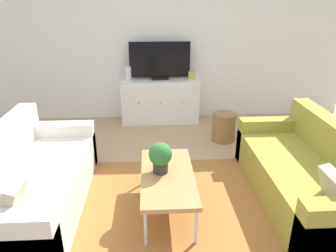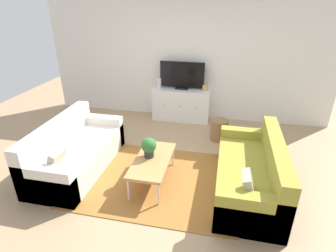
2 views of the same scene
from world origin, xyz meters
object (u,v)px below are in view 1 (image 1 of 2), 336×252
tv_console (160,101)px  wicker_basket (224,127)px  couch_left_side (28,185)px  flat_screen_tv (160,61)px  mantel_clock (192,75)px  potted_plant (160,156)px  glass_vase (128,73)px  coffee_table (168,177)px  couch_right_side (310,176)px

tv_console → wicker_basket: 1.26m
couch_left_side → tv_console: bearing=59.5°
flat_screen_tv → mantel_clock: 0.58m
couch_left_side → potted_plant: couch_left_side is taller
glass_vase → coffee_table: bearing=-78.3°
couch_right_side → mantel_clock: size_ratio=14.72×
couch_left_side → glass_vase: size_ratio=8.55×
couch_right_side → glass_vase: 3.15m
couch_left_side → mantel_clock: (1.92, 2.37, 0.51)m
wicker_basket → couch_right_side: bearing=-69.8°
couch_right_side → potted_plant: couch_right_side is taller
couch_left_side → couch_right_side: same height
coffee_table → wicker_basket: wicker_basket is taller
wicker_basket → glass_vase: bearing=149.5°
mantel_clock → potted_plant: bearing=-104.1°
mantel_clock → wicker_basket: mantel_clock is taller
tv_console → mantel_clock: bearing=0.0°
wicker_basket → couch_left_side: bearing=-146.5°
glass_vase → tv_console: bearing=-0.0°
potted_plant → tv_console: 2.42m
wicker_basket → tv_console: bearing=137.1°
flat_screen_tv → mantel_clock: size_ratio=7.57×
potted_plant → glass_vase: bearing=100.4°
mantel_clock → glass_vase: bearing=180.0°
potted_plant → flat_screen_tv: size_ratio=0.32×
couch_left_side → potted_plant: size_ratio=6.15×
glass_vase → couch_left_side: bearing=-110.2°
potted_plant → wicker_basket: size_ratio=0.73×
couch_left_side → flat_screen_tv: flat_screen_tv is taller
couch_right_side → wicker_basket: 1.63m
couch_right_side → potted_plant: size_ratio=6.15×
flat_screen_tv → wicker_basket: flat_screen_tv is taller
couch_right_side → coffee_table: bearing=-176.5°
flat_screen_tv → glass_vase: (-0.52, -0.02, -0.19)m
couch_right_side → coffee_table: (-1.49, -0.09, 0.10)m
couch_left_side → glass_vase: glass_vase is taller
flat_screen_tv → couch_left_side: bearing=-120.2°
wicker_basket → mantel_clock: bearing=114.7°
potted_plant → glass_vase: size_ratio=1.39×
couch_left_side → flat_screen_tv: 2.87m
couch_left_side → wicker_basket: 2.77m
couch_left_side → flat_screen_tv: (1.40, 2.39, 0.75)m
tv_console → flat_screen_tv: size_ratio=1.31×
tv_console → wicker_basket: size_ratio=3.03×
coffee_table → potted_plant: bearing=140.7°
tv_console → mantel_clock: size_ratio=9.90×
coffee_table → wicker_basket: bearing=60.2°
coffee_table → flat_screen_tv: flat_screen_tv is taller
couch_right_side → tv_console: size_ratio=1.49×
couch_right_side → mantel_clock: 2.61m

